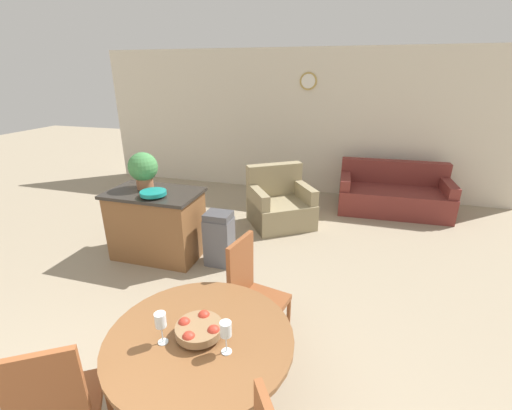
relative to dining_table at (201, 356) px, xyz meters
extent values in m
cube|color=beige|center=(-0.36, 5.16, 0.79)|extent=(8.00, 0.06, 2.70)
cylinder|color=tan|center=(-0.13, 5.12, 1.56)|extent=(0.32, 0.02, 0.32)
cylinder|color=white|center=(-0.13, 5.11, 1.56)|extent=(0.25, 0.01, 0.25)
cylinder|color=brown|center=(0.00, 0.00, -0.20)|extent=(0.12, 0.12, 0.65)
cylinder|color=brown|center=(0.00, 0.00, 0.15)|extent=(1.20, 1.20, 0.03)
cylinder|color=brown|center=(-0.64, -0.19, -0.36)|extent=(0.04, 0.04, 0.40)
cube|color=brown|center=(-0.69, -0.45, -0.14)|extent=(0.58, 0.58, 0.05)
cube|color=brown|center=(-0.59, -0.61, 0.16)|extent=(0.35, 0.24, 0.54)
cylinder|color=brown|center=(0.40, 0.96, -0.36)|extent=(0.04, 0.04, 0.40)
cylinder|color=brown|center=(0.32, 0.58, -0.36)|extent=(0.04, 0.04, 0.40)
cylinder|color=brown|center=(0.02, 1.04, -0.36)|extent=(0.04, 0.04, 0.40)
cylinder|color=brown|center=(-0.06, 0.66, -0.36)|extent=(0.04, 0.04, 0.40)
cube|color=brown|center=(0.17, 0.81, -0.14)|extent=(0.50, 0.50, 0.05)
cube|color=brown|center=(-0.02, 0.85, 0.16)|extent=(0.12, 0.39, 0.54)
cylinder|color=olive|center=(0.00, 0.00, 0.18)|extent=(0.11, 0.11, 0.03)
cylinder|color=olive|center=(0.00, 0.00, 0.22)|extent=(0.30, 0.30, 0.05)
sphere|color=#B73323|center=(0.10, -0.01, 0.23)|extent=(0.08, 0.08, 0.08)
sphere|color=#B73323|center=(-0.01, 0.10, 0.23)|extent=(0.08, 0.08, 0.08)
sphere|color=#B73323|center=(-0.10, 0.00, 0.23)|extent=(0.08, 0.08, 0.08)
sphere|color=#B73323|center=(-0.02, -0.10, 0.23)|extent=(0.08, 0.08, 0.08)
cylinder|color=silver|center=(-0.19, -0.11, 0.17)|extent=(0.06, 0.06, 0.01)
cylinder|color=silver|center=(-0.19, -0.11, 0.23)|extent=(0.01, 0.01, 0.12)
cylinder|color=silver|center=(-0.19, -0.11, 0.34)|extent=(0.07, 0.07, 0.09)
cylinder|color=silver|center=(0.21, -0.07, 0.17)|extent=(0.06, 0.06, 0.01)
cylinder|color=silver|center=(0.21, -0.07, 0.23)|extent=(0.01, 0.01, 0.12)
cylinder|color=silver|center=(0.21, -0.07, 0.34)|extent=(0.07, 0.07, 0.09)
cube|color=brown|center=(-1.54, 1.96, -0.14)|extent=(1.09, 0.65, 0.85)
cube|color=#2D2823|center=(-1.54, 1.96, 0.31)|extent=(1.15, 0.71, 0.04)
cylinder|color=teal|center=(-1.43, 1.80, 0.34)|extent=(0.11, 0.11, 0.02)
cylinder|color=teal|center=(-1.43, 1.80, 0.37)|extent=(0.31, 0.31, 0.05)
cylinder|color=#A36642|center=(-1.71, 2.05, 0.40)|extent=(0.21, 0.21, 0.15)
sphere|color=#478E4C|center=(-1.71, 2.05, 0.61)|extent=(0.37, 0.37, 0.37)
cube|color=#56565B|center=(-0.69, 1.99, -0.26)|extent=(0.33, 0.28, 0.61)
cube|color=#49494E|center=(-0.69, 1.99, 0.09)|extent=(0.31, 0.27, 0.08)
cube|color=maroon|center=(1.53, 4.44, -0.35)|extent=(1.84, 0.96, 0.42)
cube|color=maroon|center=(1.52, 4.78, 0.06)|extent=(1.81, 0.27, 0.41)
cube|color=maroon|center=(0.71, 4.40, -0.26)|extent=(0.19, 0.82, 0.60)
cube|color=maroon|center=(2.35, 4.47, -0.26)|extent=(0.19, 0.82, 0.60)
cube|color=#998966|center=(-0.20, 3.36, -0.36)|extent=(1.21, 1.19, 0.40)
cube|color=#998966|center=(-0.38, 3.62, 0.10)|extent=(0.85, 0.66, 0.51)
cube|color=#998966|center=(-0.52, 3.14, -0.25)|extent=(0.53, 0.70, 0.63)
cube|color=#998966|center=(0.12, 3.57, -0.25)|extent=(0.53, 0.70, 0.63)
camera|label=1|loc=(0.82, -1.54, 1.73)|focal=24.00mm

